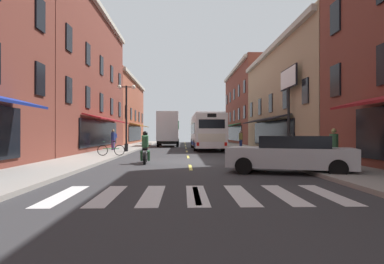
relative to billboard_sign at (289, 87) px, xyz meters
name	(u,v)px	position (x,y,z in m)	size (l,w,h in m)	color
ground_plane	(189,162)	(-7.05, -4.28, -4.81)	(34.80, 80.00, 0.10)	#333335
lane_centre_dashes	(189,161)	(-7.05, -4.53, -4.75)	(0.14, 73.90, 0.01)	#DBCC4C
crosswalk_near	(197,195)	(-7.05, -14.28, -4.75)	(7.10, 2.80, 0.01)	silver
sidewalk_left	(83,160)	(-12.95, -4.28, -4.69)	(3.00, 80.00, 0.14)	gray
sidewalk_right	(293,159)	(-1.15, -4.28, -4.69)	(3.00, 80.00, 0.14)	gray
billboard_sign	(289,87)	(0.00, 0.00, 0.00)	(0.40, 3.28, 5.99)	black
transit_bus	(206,131)	(-5.16, 8.60, -3.02)	(2.71, 11.44, 3.31)	white
box_truck	(168,129)	(-9.09, 16.04, -2.73)	(2.52, 7.46, 3.96)	white
sedan_near	(170,139)	(-9.32, 25.68, -4.05)	(1.93, 4.36, 1.37)	navy
sedan_mid	(290,154)	(-3.26, -10.06, -4.02)	(4.98, 3.23, 1.44)	silver
motorcycle_rider	(145,150)	(-9.32, -5.73, -4.05)	(0.62, 2.07, 1.66)	black
bicycle_near	(111,150)	(-11.93, -1.77, -4.25)	(1.71, 0.48, 0.91)	black
pedestrian_near	(113,139)	(-13.29, 5.21, -3.70)	(0.48, 0.51, 1.73)	#66387F
pedestrian_mid	(241,139)	(-1.90, 8.05, -3.76)	(0.36, 0.36, 1.67)	navy
pedestrian_rear	(334,147)	(-0.87, -8.58, -3.79)	(0.36, 0.36, 1.61)	#66387F
street_lamp_twin	(126,114)	(-11.78, 2.88, -1.75)	(1.42, 0.32, 5.17)	black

